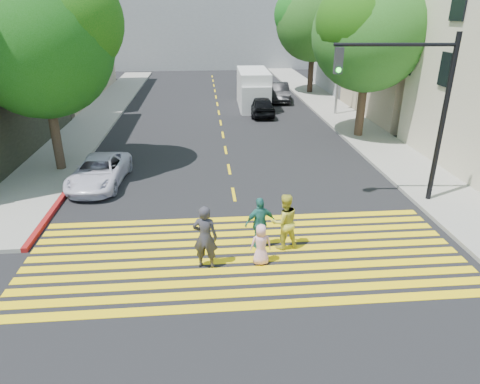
{
  "coord_description": "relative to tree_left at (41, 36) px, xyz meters",
  "views": [
    {
      "loc": [
        -1.14,
        -10.11,
        7.09
      ],
      "look_at": [
        0.0,
        3.0,
        1.4
      ],
      "focal_mm": 32.0,
      "sensor_mm": 36.0,
      "label": 1
    }
  ],
  "objects": [
    {
      "name": "curb_red",
      "position": [
        0.9,
        -3.49,
        -5.9
      ],
      "size": [
        0.2,
        8.0,
        0.16
      ],
      "primitive_type": "cube",
      "color": "maroon",
      "rests_on": "ground"
    },
    {
      "name": "building_right_grey",
      "position": [
        22.8,
        20.51,
        -0.98
      ],
      "size": [
        10.0,
        10.0,
        10.0
      ],
      "primitive_type": "cube",
      "color": "gray",
      "rests_on": "ground"
    },
    {
      "name": "pedestrian_extra",
      "position": [
        8.33,
        -7.75,
        -5.13
      ],
      "size": [
        1.07,
        0.64,
        1.71
      ],
      "primitive_type": "imported",
      "rotation": [
        0.0,
        0.0,
        3.38
      ],
      "color": "#28756F",
      "rests_on": "ground"
    },
    {
      "name": "tree_right_near",
      "position": [
        15.84,
        4.39,
        0.13
      ],
      "size": [
        8.02,
        7.97,
        9.04
      ],
      "rotation": [
        0.0,
        0.0,
        0.35
      ],
      "color": "#301F18",
      "rests_on": "ground"
    },
    {
      "name": "building_left_tan",
      "position": [
        -8.2,
        18.51,
        -0.98
      ],
      "size": [
        12.0,
        16.0,
        10.0
      ],
      "primitive_type": "cube",
      "color": "tan",
      "rests_on": "ground"
    },
    {
      "name": "dark_car_parked",
      "position": [
        12.89,
        15.34,
        -5.26
      ],
      "size": [
        1.83,
        4.48,
        1.45
      ],
      "primitive_type": "imported",
      "rotation": [
        0.0,
        0.0,
        -0.07
      ],
      "color": "black",
      "rests_on": "ground"
    },
    {
      "name": "building_right_tan",
      "position": [
        22.8,
        9.51,
        -0.98
      ],
      "size": [
        10.0,
        10.0,
        10.0
      ],
      "primitive_type": "cube",
      "color": "tan",
      "rests_on": "ground"
    },
    {
      "name": "street_lamp",
      "position": [
        15.83,
        9.86,
        -0.57
      ],
      "size": [
        2.13,
        0.29,
        9.43
      ],
      "rotation": [
        0.0,
        0.0,
        -0.04
      ],
      "color": "gray",
      "rests_on": "ground"
    },
    {
      "name": "pedestrian_man",
      "position": [
        6.59,
        -8.74,
        -5.0
      ],
      "size": [
        0.8,
        0.61,
        1.98
      ],
      "primitive_type": "imported",
      "rotation": [
        0.0,
        0.0,
        2.93
      ],
      "color": "#302F36",
      "rests_on": "ground"
    },
    {
      "name": "tree_right_far",
      "position": [
        16.32,
        18.45,
        0.3
      ],
      "size": [
        8.35,
        8.03,
        9.31
      ],
      "rotation": [
        0.0,
        0.0,
        -0.3
      ],
      "color": "black",
      "rests_on": "ground"
    },
    {
      "name": "dark_car_near",
      "position": [
        10.77,
        10.42,
        -5.29
      ],
      "size": [
        1.65,
        4.08,
        1.39
      ],
      "primitive_type": "imported",
      "rotation": [
        0.0,
        0.0,
        3.14
      ],
      "color": "black",
      "rests_on": "ground"
    },
    {
      "name": "white_sedan",
      "position": [
        2.11,
        -1.92,
        -5.38
      ],
      "size": [
        2.32,
        4.48,
        1.21
      ],
      "primitive_type": "imported",
      "rotation": [
        0.0,
        0.0,
        -0.08
      ],
      "color": "silver",
      "rests_on": "ground"
    },
    {
      "name": "tree_left",
      "position": [
        0.0,
        0.0,
        0.0
      ],
      "size": [
        7.11,
        6.58,
        8.88
      ],
      "rotation": [
        0.0,
        0.0,
        -0.07
      ],
      "color": "#2F1D16",
      "rests_on": "ground"
    },
    {
      "name": "pedestrian_woman",
      "position": [
        9.08,
        -7.85,
        -5.06
      ],
      "size": [
        1.03,
        0.88,
        1.85
      ],
      "primitive_type": "imported",
      "rotation": [
        0.0,
        0.0,
        3.36
      ],
      "color": "gold",
      "rests_on": "ground"
    },
    {
      "name": "lane_line",
      "position": [
        7.8,
        13.01,
        -5.98
      ],
      "size": [
        0.12,
        34.4,
        0.01
      ],
      "color": "yellow",
      "rests_on": "ground"
    },
    {
      "name": "crosswalk",
      "position": [
        7.8,
        -8.22,
        -5.98
      ],
      "size": [
        13.4,
        5.3,
        0.01
      ],
      "color": "yellow",
      "rests_on": "ground"
    },
    {
      "name": "sidewalk_left",
      "position": [
        -0.7,
        12.51,
        -5.91
      ],
      "size": [
        3.0,
        40.0,
        0.15
      ],
      "primitive_type": "cube",
      "color": "gray",
      "rests_on": "ground"
    },
    {
      "name": "backdrop_block",
      "position": [
        7.8,
        38.51,
        0.02
      ],
      "size": [
        30.0,
        8.0,
        12.0
      ],
      "primitive_type": "cube",
      "color": "gray",
      "rests_on": "ground"
    },
    {
      "name": "sidewalk_right",
      "position": [
        16.3,
        5.51,
        -5.91
      ],
      "size": [
        3.0,
        60.0,
        0.15
      ],
      "primitive_type": "cube",
      "color": "gray",
      "rests_on": "ground"
    },
    {
      "name": "white_van",
      "position": [
        10.53,
        13.08,
        -4.68
      ],
      "size": [
        2.36,
        5.9,
        2.76
      ],
      "rotation": [
        0.0,
        0.0,
        -0.03
      ],
      "color": "silver",
      "rests_on": "ground"
    },
    {
      "name": "pedestrian_child",
      "position": [
        8.23,
        -8.71,
        -5.34
      ],
      "size": [
        0.65,
        0.43,
        1.29
      ],
      "primitive_type": "imported",
      "rotation": [
        0.0,
        0.0,
        3.18
      ],
      "color": "#E9A7BB",
      "rests_on": "ground"
    },
    {
      "name": "silver_car",
      "position": [
        11.05,
        20.88,
        -5.3
      ],
      "size": [
        2.03,
        4.77,
        1.37
      ],
      "primitive_type": "imported",
      "rotation": [
        0.0,
        0.0,
        3.12
      ],
      "color": "#A1A1A1",
      "rests_on": "ground"
    },
    {
      "name": "ground",
      "position": [
        7.8,
        -9.49,
        -5.98
      ],
      "size": [
        120.0,
        120.0,
        0.0
      ],
      "primitive_type": "plane",
      "color": "black"
    },
    {
      "name": "traffic_signal",
      "position": [
        14.24,
        -4.79,
        -1.87
      ],
      "size": [
        4.33,
        0.6,
        6.35
      ],
      "rotation": [
        0.0,
        0.0,
        -0.09
      ],
      "color": "black",
      "rests_on": "ground"
    }
  ]
}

